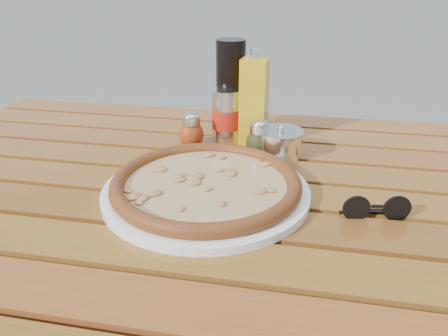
% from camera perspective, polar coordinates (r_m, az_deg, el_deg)
% --- Properties ---
extents(table, '(1.40, 0.90, 0.75)m').
position_cam_1_polar(table, '(0.83, -0.27, -7.23)').
color(table, '#3D200D').
rests_on(table, ground).
extents(plate, '(0.47, 0.47, 0.01)m').
position_cam_1_polar(plate, '(0.76, -2.34, -3.07)').
color(plate, white).
rests_on(plate, table).
extents(pizza, '(0.41, 0.41, 0.03)m').
position_cam_1_polar(pizza, '(0.76, -2.36, -2.02)').
color(pizza, beige).
rests_on(pizza, plate).
extents(pepper_shaker, '(0.07, 0.07, 0.08)m').
position_cam_1_polar(pepper_shaker, '(0.95, -4.30, 4.84)').
color(pepper_shaker, '#AB3913').
rests_on(pepper_shaker, table).
extents(oregano_shaker, '(0.07, 0.07, 0.08)m').
position_cam_1_polar(oregano_shaker, '(0.91, 4.60, 3.76)').
color(oregano_shaker, '#343917').
rests_on(oregano_shaker, table).
extents(dark_bottle, '(0.08, 0.08, 0.22)m').
position_cam_1_polar(dark_bottle, '(1.00, 0.88, 10.24)').
color(dark_bottle, black).
rests_on(dark_bottle, table).
extents(soda_can, '(0.09, 0.09, 0.12)m').
position_cam_1_polar(soda_can, '(0.98, 0.35, 6.77)').
color(soda_can, silver).
rests_on(soda_can, table).
extents(olive_oil_cruet, '(0.06, 0.06, 0.21)m').
position_cam_1_polar(olive_oil_cruet, '(0.96, 3.95, 8.58)').
color(olive_oil_cruet, gold).
rests_on(olive_oil_cruet, table).
extents(parmesan_tin, '(0.12, 0.12, 0.07)m').
position_cam_1_polar(parmesan_tin, '(0.91, 7.30, 3.19)').
color(parmesan_tin, white).
rests_on(parmesan_tin, table).
extents(sunglasses, '(0.11, 0.04, 0.04)m').
position_cam_1_polar(sunglasses, '(0.73, 19.24, -5.07)').
color(sunglasses, black).
rests_on(sunglasses, table).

